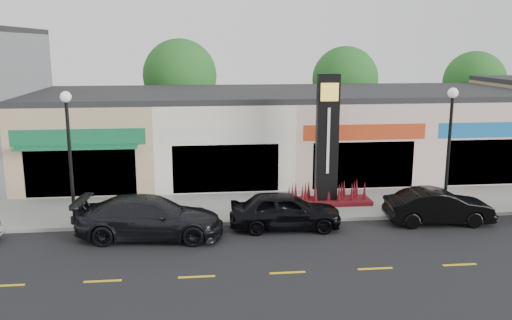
# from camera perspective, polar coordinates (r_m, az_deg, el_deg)

# --- Properties ---
(ground) EXTENTS (120.00, 120.00, 0.00)m
(ground) POSITION_cam_1_polar(r_m,az_deg,el_deg) (21.13, 1.97, -8.50)
(ground) COLOR black
(ground) RESTS_ON ground
(sidewalk) EXTENTS (52.00, 4.30, 0.15)m
(sidewalk) POSITION_cam_1_polar(r_m,az_deg,el_deg) (25.19, 0.55, -4.87)
(sidewalk) COLOR gray
(sidewalk) RESTS_ON ground
(curb) EXTENTS (52.00, 0.20, 0.15)m
(curb) POSITION_cam_1_polar(r_m,az_deg,el_deg) (23.06, 1.22, -6.50)
(curb) COLOR gray
(curb) RESTS_ON ground
(shop_beige) EXTENTS (7.00, 10.85, 4.80)m
(shop_beige) POSITION_cam_1_polar(r_m,az_deg,el_deg) (31.93, -16.37, 2.55)
(shop_beige) COLOR tan
(shop_beige) RESTS_ON ground
(shop_cream) EXTENTS (7.00, 10.01, 4.80)m
(shop_cream) POSITION_cam_1_polar(r_m,az_deg,el_deg) (31.47, -3.71, 2.89)
(shop_cream) COLOR silver
(shop_cream) RESTS_ON ground
(shop_pink_w) EXTENTS (7.00, 10.01, 4.80)m
(shop_pink_w) POSITION_cam_1_polar(r_m,az_deg,el_deg) (32.54, 8.72, 3.08)
(shop_pink_w) COLOR beige
(shop_pink_w) RESTS_ON ground
(shop_pink_e) EXTENTS (7.00, 10.01, 4.80)m
(shop_pink_e) POSITION_cam_1_polar(r_m,az_deg,el_deg) (35.00, 19.88, 3.13)
(shop_pink_e) COLOR beige
(shop_pink_e) RESTS_ON ground
(tree_rear_west) EXTENTS (5.20, 5.20, 7.83)m
(tree_rear_west) POSITION_cam_1_polar(r_m,az_deg,el_deg) (39.14, -8.02, 8.77)
(tree_rear_west) COLOR #382619
(tree_rear_west) RESTS_ON ground
(tree_rear_mid) EXTENTS (4.80, 4.80, 7.29)m
(tree_rear_mid) POSITION_cam_1_polar(r_m,az_deg,el_deg) (40.63, 9.35, 8.37)
(tree_rear_mid) COLOR #382619
(tree_rear_mid) RESTS_ON ground
(tree_rear_east) EXTENTS (4.60, 4.60, 6.94)m
(tree_rear_east) POSITION_cam_1_polar(r_m,az_deg,el_deg) (44.38, 21.99, 7.63)
(tree_rear_east) COLOR #382619
(tree_rear_east) RESTS_ON ground
(lamp_west_near) EXTENTS (0.44, 0.44, 5.47)m
(lamp_west_near) POSITION_cam_1_polar(r_m,az_deg,el_deg) (22.99, -19.07, 1.53)
(lamp_west_near) COLOR black
(lamp_west_near) RESTS_ON sidewalk
(lamp_east_near) EXTENTS (0.44, 0.44, 5.47)m
(lamp_east_near) POSITION_cam_1_polar(r_m,az_deg,el_deg) (24.92, 19.71, 2.26)
(lamp_east_near) COLOR black
(lamp_east_near) RESTS_ON sidewalk
(pylon_sign) EXTENTS (4.20, 1.30, 6.00)m
(pylon_sign) POSITION_cam_1_polar(r_m,az_deg,el_deg) (25.02, 7.44, 0.11)
(pylon_sign) COLOR #580F0F
(pylon_sign) RESTS_ON sidewalk
(car_dark_sedan) EXTENTS (2.89, 5.87, 1.64)m
(car_dark_sedan) POSITION_cam_1_polar(r_m,az_deg,el_deg) (21.60, -11.06, -5.95)
(car_dark_sedan) COLOR black
(car_dark_sedan) RESTS_ON ground
(car_black_sedan) EXTENTS (2.07, 4.63, 1.55)m
(car_black_sedan) POSITION_cam_1_polar(r_m,az_deg,el_deg) (22.26, 3.09, -5.31)
(car_black_sedan) COLOR black
(car_black_sedan) RESTS_ON ground
(car_black_conv) EXTENTS (1.81, 4.51, 1.46)m
(car_black_conv) POSITION_cam_1_polar(r_m,az_deg,el_deg) (24.13, 18.67, -4.67)
(car_black_conv) COLOR black
(car_black_conv) RESTS_ON ground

